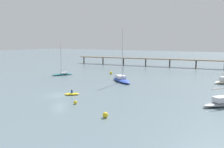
# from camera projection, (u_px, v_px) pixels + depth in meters

# --- Properties ---
(ground_plane) EXTENTS (400.00, 400.00, 0.00)m
(ground_plane) POSITION_uv_depth(u_px,v_px,m) (59.00, 95.00, 42.06)
(ground_plane) COLOR slate
(pier) EXTENTS (70.04, 11.51, 8.07)m
(pier) POSITION_uv_depth(u_px,v_px,m) (205.00, 56.00, 83.39)
(pier) COLOR brown
(pier) RESTS_ON ground_plane
(sailboat_teal) EXTENTS (4.85, 6.30, 9.26)m
(sailboat_teal) POSITION_uv_depth(u_px,v_px,m) (63.00, 73.00, 67.08)
(sailboat_teal) COLOR #1E727A
(sailboat_teal) RESTS_ON ground_plane
(sailboat_blue) EXTENTS (8.89, 8.63, 13.01)m
(sailboat_blue) POSITION_uv_depth(u_px,v_px,m) (121.00, 79.00, 56.71)
(sailboat_blue) COLOR #2D4CB7
(sailboat_blue) RESTS_ON ground_plane
(dinghy_yellow) EXTENTS (2.89, 2.66, 1.14)m
(dinghy_yellow) POSITION_uv_depth(u_px,v_px,m) (72.00, 94.00, 42.28)
(dinghy_yellow) COLOR yellow
(dinghy_yellow) RESTS_ON ground_plane
(mooring_buoy_inner) EXTENTS (0.74, 0.74, 0.74)m
(mooring_buoy_inner) POSITION_uv_depth(u_px,v_px,m) (105.00, 115.00, 29.66)
(mooring_buoy_inner) COLOR yellow
(mooring_buoy_inner) RESTS_ON ground_plane
(mooring_buoy_mid) EXTENTS (0.55, 0.55, 0.55)m
(mooring_buoy_mid) POSITION_uv_depth(u_px,v_px,m) (75.00, 102.00, 36.12)
(mooring_buoy_mid) COLOR yellow
(mooring_buoy_mid) RESTS_ON ground_plane
(mooring_buoy_outer) EXTENTS (0.81, 0.81, 0.81)m
(mooring_buoy_outer) POSITION_uv_depth(u_px,v_px,m) (111.00, 73.00, 69.08)
(mooring_buoy_outer) COLOR yellow
(mooring_buoy_outer) RESTS_ON ground_plane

